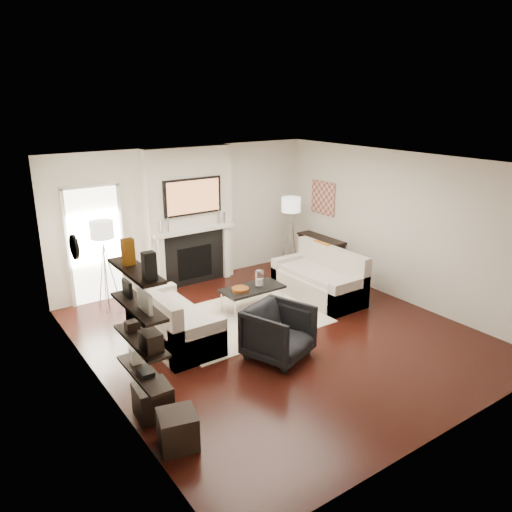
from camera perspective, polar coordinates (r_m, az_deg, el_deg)
room_envelope at (r=7.50m, az=2.61°, el=0.29°), size 6.00×6.00×6.00m
chimney_breast at (r=9.86m, az=-7.58°, el=4.46°), size 1.80×0.25×2.70m
fireplace_surround at (r=9.97m, az=-7.03°, el=-0.33°), size 1.30×0.02×1.04m
firebox at (r=9.98m, az=-7.00°, el=-0.72°), size 0.75×0.02×0.65m
mantel_pilaster_l at (r=9.64m, az=-10.73°, el=-0.97°), size 0.12×0.08×1.10m
mantel_pilaster_r at (r=10.27m, az=-3.41°, el=0.50°), size 0.12×0.08×1.10m
mantel_shelf at (r=9.75m, az=-7.02°, el=2.94°), size 1.70×0.18×0.07m
tv_body at (r=9.63m, az=-7.24°, el=6.77°), size 1.20×0.06×0.70m
tv_screen at (r=9.60m, az=-7.15°, el=6.74°), size 1.10×0.00×0.62m
candlestick_l_tall at (r=9.48m, az=-10.03°, el=3.52°), size 0.04×0.04×0.30m
candlestick_l_short at (r=9.44m, az=-10.74°, el=3.22°), size 0.04×0.04×0.24m
candlestick_r_tall at (r=9.97m, az=-4.29°, el=4.46°), size 0.04×0.04×0.30m
candlestick_r_short at (r=10.05m, az=-3.65°, el=4.39°), size 0.04×0.04×0.24m
hallway_panel at (r=9.37m, az=-17.89°, el=1.12°), size 0.90×0.02×2.10m
door_trim_l at (r=9.23m, az=-20.68°, el=0.58°), size 0.06×0.06×2.16m
door_trim_r at (r=9.49m, az=-15.10°, el=1.58°), size 0.06×0.06×2.16m
door_trim_top at (r=9.11m, az=-18.50°, el=7.60°), size 1.02×0.06×0.06m
rug at (r=8.50m, az=-1.79°, el=-7.24°), size 2.60×2.00×0.01m
loveseat_left_base at (r=7.84m, az=-9.40°, el=-8.13°), size 0.85×1.80×0.42m
loveseat_left_back at (r=7.58m, az=-11.81°, el=-6.55°), size 0.18×1.80×0.80m
loveseat_left_arm_n at (r=7.15m, az=-6.57°, el=-9.89°), size 0.85×0.18×0.60m
loveseat_left_arm_s at (r=8.48m, az=-11.82°, el=-5.53°), size 0.85×0.18×0.60m
loveseat_left_cushion at (r=7.75m, az=-9.16°, el=-6.31°), size 0.63×1.44×0.10m
pillow_left_orange at (r=7.76m, az=-12.79°, el=-4.40°), size 0.10×0.42×0.42m
pillow_left_charcoal at (r=7.25m, az=-10.96°, el=-5.99°), size 0.10×0.40×0.40m
loveseat_right_base at (r=9.39m, az=7.06°, el=-3.50°), size 0.85×1.80×0.42m
loveseat_right_back at (r=9.50m, az=8.65°, el=-1.29°), size 0.18×1.80×0.80m
loveseat_right_arm_n at (r=8.82m, az=10.58°, el=-4.50°), size 0.85×0.18×0.60m
loveseat_right_arm_s at (r=9.94m, az=3.99°, el=-1.63°), size 0.85×0.18×0.60m
loveseat_right_cushion at (r=9.27m, az=6.89°, el=-2.07°), size 0.63×1.44×0.10m
pillow_right_orange at (r=9.64m, az=7.49°, el=0.33°), size 0.10×0.42×0.42m
pillow_right_charcoal at (r=9.24m, az=9.97°, el=-0.65°), size 0.10×0.40×0.40m
coffee_table at (r=8.72m, az=-0.42°, el=-3.75°), size 1.10×0.55×0.04m
coffee_leg_nw at (r=8.38m, az=-2.41°, el=-6.26°), size 0.02×0.02×0.38m
coffee_leg_ne at (r=8.91m, az=3.05°, el=-4.75°), size 0.02×0.02×0.38m
coffee_leg_sw at (r=8.72m, az=-3.96°, el=-5.27°), size 0.02×0.02×0.38m
coffee_leg_se at (r=9.23m, az=1.38°, el=-3.89°), size 0.02×0.02×0.38m
hurricane_glass at (r=8.74m, az=0.39°, el=-2.57°), size 0.15×0.15×0.27m
hurricane_candle at (r=8.76m, az=0.39°, el=-2.96°), size 0.09×0.09×0.13m
copper_bowl at (r=8.57m, az=-1.81°, el=-3.82°), size 0.30×0.30×0.05m
armchair at (r=7.20m, az=2.60°, el=-8.43°), size 1.04×1.01×0.85m
lamp_left_post at (r=9.08m, az=-16.74°, el=-2.29°), size 0.02×0.02×1.20m
lamp_left_shade at (r=8.84m, az=-17.23°, el=2.90°), size 0.40×0.40×0.30m
lamp_left_leg_a at (r=9.11m, az=-16.09°, el=-2.16°), size 0.25×0.02×1.23m
lamp_left_leg_b at (r=9.15m, az=-17.26°, el=-2.18°), size 0.14×0.22×1.23m
lamp_left_leg_c at (r=8.98m, az=-16.88°, el=-2.53°), size 0.14×0.22×1.23m
lamp_right_post at (r=10.64m, az=3.93°, el=1.40°), size 0.02×0.02×1.20m
lamp_right_shade at (r=10.44m, az=4.03°, el=5.88°), size 0.40×0.40×0.30m
lamp_right_leg_a at (r=10.71m, az=4.39°, el=1.50°), size 0.25×0.02×1.23m
lamp_right_leg_b at (r=10.68m, az=3.38°, el=1.47°), size 0.14×0.22×1.23m
lamp_right_leg_c at (r=10.54m, az=4.02°, el=1.23°), size 0.14×0.22×1.23m
console_top at (r=10.65m, az=7.44°, el=2.03°), size 0.35×1.20×0.04m
console_leg_n at (r=10.38m, az=9.38°, el=-0.66°), size 0.30×0.04×0.71m
console_leg_s at (r=11.15m, az=5.48°, el=0.82°), size 0.30×0.04×0.71m
wall_art at (r=10.68m, az=7.68°, el=6.59°), size 0.03×0.70×0.70m
shelf_bottom at (r=5.78m, az=-12.74°, el=-12.93°), size 0.25×1.00×0.03m
shelf_lower at (r=5.58m, az=-13.02°, el=-9.40°), size 0.25×1.00×0.04m
shelf_upper at (r=5.42m, az=-13.32°, el=-5.63°), size 0.25×1.00×0.04m
shelf_top at (r=5.27m, az=-13.62°, el=-1.64°), size 0.25×1.00×0.04m
decor_magfile_a at (r=4.89m, az=-12.12°, el=-1.13°), size 0.12×0.10×0.28m
decor_magfile_b at (r=5.38m, az=-14.41°, el=0.45°), size 0.12×0.10×0.28m
decor_frame_a at (r=5.20m, az=-12.59°, el=-5.08°), size 0.04×0.30×0.22m
decor_frame_b at (r=5.63m, az=-14.52°, el=-3.61°), size 0.04×0.22×0.18m
decor_wine_rack at (r=5.29m, az=-11.92°, el=-9.49°), size 0.18×0.25×0.20m
decor_box_small at (r=5.75m, az=-13.96°, el=-7.79°), size 0.15×0.12×0.12m
decor_books at (r=5.70m, az=-12.50°, el=-12.86°), size 0.14×0.20×0.05m
decor_box_tall at (r=5.91m, az=-13.67°, el=-11.05°), size 0.10×0.10×0.18m
clock_rim at (r=7.04m, az=-20.07°, el=0.98°), size 0.04×0.34×0.34m
clock_face at (r=7.04m, az=-19.87°, el=1.02°), size 0.01×0.29×0.29m
ottoman_near at (r=6.22m, az=-11.69°, el=-15.88°), size 0.43×0.43×0.40m
ottoman_far at (r=5.72m, az=-8.94°, el=-19.01°), size 0.49×0.49×0.40m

